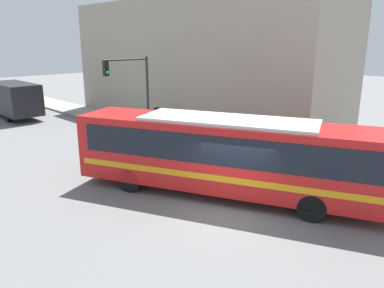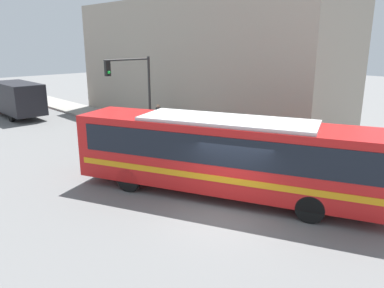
% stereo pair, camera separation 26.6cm
% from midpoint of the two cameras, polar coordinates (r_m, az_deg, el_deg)
% --- Properties ---
extents(ground_plane, '(120.00, 120.00, 0.00)m').
position_cam_midpoint_polar(ground_plane, '(13.87, 5.90, -10.57)').
color(ground_plane, slate).
extents(sidewalk, '(2.80, 70.00, 0.17)m').
position_cam_midpoint_polar(sidewalk, '(32.56, -14.36, 4.42)').
color(sidewalk, gray).
rests_on(sidewalk, ground_plane).
extents(building_facade, '(6.00, 22.60, 8.96)m').
position_cam_midpoint_polar(building_facade, '(28.45, 0.91, 12.30)').
color(building_facade, '#9E9384').
rests_on(building_facade, ground_plane).
extents(city_bus, '(7.28, 12.28, 3.19)m').
position_cam_midpoint_polar(city_bus, '(14.77, 5.70, -1.22)').
color(city_bus, red).
rests_on(city_bus, ground_plane).
extents(delivery_truck, '(2.37, 7.83, 2.83)m').
position_cam_midpoint_polar(delivery_truck, '(33.99, -25.20, 6.41)').
color(delivery_truck, black).
rests_on(delivery_truck, ground_plane).
extents(fire_hydrant, '(0.25, 0.34, 0.82)m').
position_cam_midpoint_polar(fire_hydrant, '(20.98, 2.78, 0.30)').
color(fire_hydrant, red).
rests_on(fire_hydrant, sidewalk).
extents(traffic_light_pole, '(3.28, 0.35, 4.93)m').
position_cam_midpoint_polar(traffic_light_pole, '(23.89, -8.50, 9.34)').
color(traffic_light_pole, '#2D2D2D').
rests_on(traffic_light_pole, sidewalk).
extents(parking_meter, '(0.14, 0.14, 1.40)m').
position_cam_midpoint_polar(parking_meter, '(23.59, -3.93, 3.32)').
color(parking_meter, '#2D2D2D').
rests_on(parking_meter, sidewalk).
extents(pedestrian_near_corner, '(0.34, 0.34, 1.60)m').
position_cam_midpoint_polar(pedestrian_near_corner, '(21.81, 4.91, 1.92)').
color(pedestrian_near_corner, '#23283D').
rests_on(pedestrian_near_corner, sidewalk).
extents(pedestrian_mid_block, '(0.34, 0.34, 1.86)m').
position_cam_midpoint_polar(pedestrian_mid_block, '(24.97, -4.84, 4.03)').
color(pedestrian_mid_block, '#47382D').
rests_on(pedestrian_mid_block, sidewalk).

